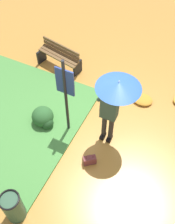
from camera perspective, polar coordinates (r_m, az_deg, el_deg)
ground_plane at (r=7.08m, az=1.96°, el=-4.07°), size 18.00×18.00×0.00m
person_with_umbrella at (r=5.77m, az=5.62°, el=3.18°), size 0.96×0.96×2.04m
info_sign_post at (r=6.03m, az=-4.61°, el=4.54°), size 0.44×0.07×2.30m
handbag at (r=6.50m, az=0.45°, el=-10.01°), size 0.32×0.29×0.37m
park_bench at (r=8.52m, az=-5.89°, el=11.48°), size 1.41×0.64×0.75m
trash_bin at (r=5.92m, az=-15.24°, el=-18.60°), size 0.42×0.42×0.83m
shrub_cluster at (r=7.14m, az=-9.17°, el=-1.17°), size 0.62×0.56×0.51m
leaf_pile_far_path at (r=7.83m, az=11.38°, el=2.60°), size 0.58×0.46×0.13m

